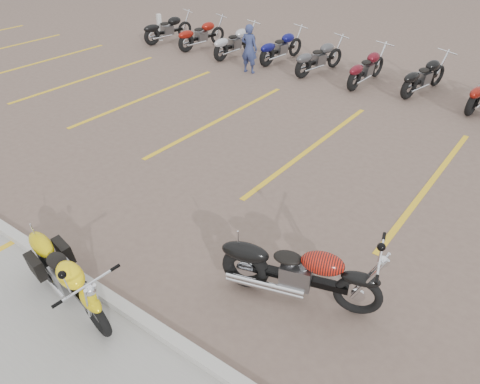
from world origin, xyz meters
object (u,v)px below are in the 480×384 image
object	(u,v)px
bollard	(160,27)
person_a	(249,49)
yellow_cruiser	(70,276)
flame_cruiser	(296,273)

from	to	relation	value
bollard	person_a	bearing A→B (deg)	-12.45
person_a	yellow_cruiser	bearing A→B (deg)	104.15
yellow_cruiser	person_a	bearing A→B (deg)	123.04
yellow_cruiser	flame_cruiser	bearing A→B (deg)	48.21
flame_cruiser	person_a	bearing A→B (deg)	112.65
bollard	yellow_cruiser	bearing A→B (deg)	-50.15
flame_cruiser	person_a	distance (m)	10.18
yellow_cruiser	flame_cruiser	size ratio (longest dim) A/B	0.96
yellow_cruiser	person_a	size ratio (longest dim) A/B	1.40
flame_cruiser	person_a	size ratio (longest dim) A/B	1.46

